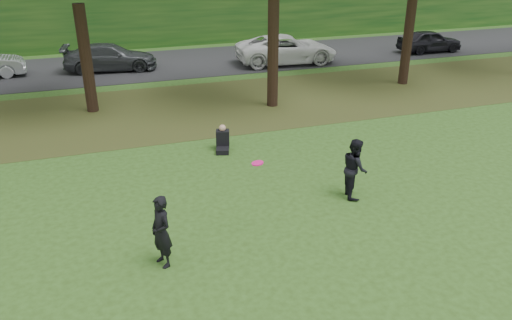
{
  "coord_description": "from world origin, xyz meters",
  "views": [
    {
      "loc": [
        -2.89,
        -6.06,
        6.33
      ],
      "look_at": [
        0.69,
        4.57,
        1.3
      ],
      "focal_mm": 35.0,
      "sensor_mm": 36.0,
      "label": 1
    }
  ],
  "objects_px": {
    "player_left": "(161,232)",
    "seated_person": "(223,141)",
    "frisbee": "(258,163)",
    "player_right": "(355,168)"
  },
  "relations": [
    {
      "from": "player_left",
      "to": "player_right",
      "type": "height_order",
      "value": "player_right"
    },
    {
      "from": "player_right",
      "to": "frisbee",
      "type": "bearing_deg",
      "value": 120.33
    },
    {
      "from": "player_left",
      "to": "seated_person",
      "type": "xyz_separation_m",
      "value": [
        2.8,
        5.6,
        -0.48
      ]
    },
    {
      "from": "player_right",
      "to": "frisbee",
      "type": "relative_size",
      "value": 4.35
    },
    {
      "from": "player_left",
      "to": "player_right",
      "type": "xyz_separation_m",
      "value": [
        5.27,
        1.46,
        0.01
      ]
    },
    {
      "from": "player_left",
      "to": "player_right",
      "type": "distance_m",
      "value": 5.47
    },
    {
      "from": "player_left",
      "to": "player_right",
      "type": "relative_size",
      "value": 0.98
    },
    {
      "from": "player_right",
      "to": "seated_person",
      "type": "xyz_separation_m",
      "value": [
        -2.47,
        4.14,
        -0.5
      ]
    },
    {
      "from": "frisbee",
      "to": "player_right",
      "type": "bearing_deg",
      "value": 16.01
    },
    {
      "from": "frisbee",
      "to": "seated_person",
      "type": "distance_m",
      "value": 5.23
    }
  ]
}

